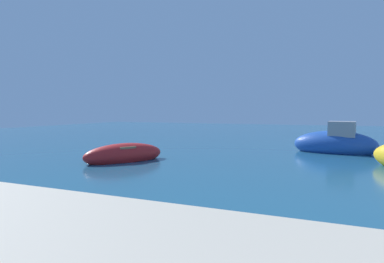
# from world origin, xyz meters

# --- Properties ---
(moored_boat_0) EXTENTS (3.97, 2.00, 1.85)m
(moored_boat_0) POSITION_xyz_m (-5.36, 10.07, 0.47)
(moored_boat_0) COLOR #1E479E
(moored_boat_0) RESTS_ON ground
(moored_boat_3) EXTENTS (2.65, 3.43, 0.95)m
(moored_boat_3) POSITION_xyz_m (-13.44, 3.97, 0.27)
(moored_boat_3) COLOR #B21E1E
(moored_boat_3) RESTS_ON ground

